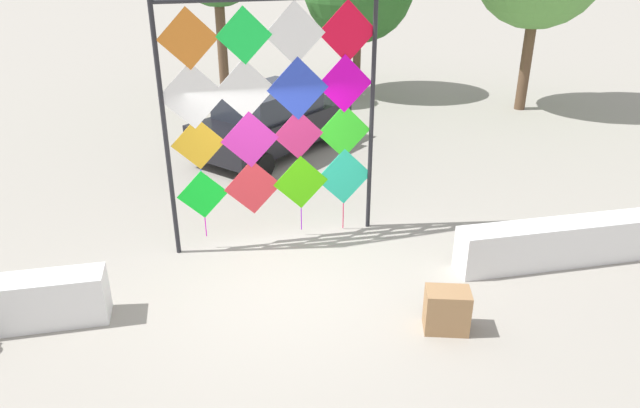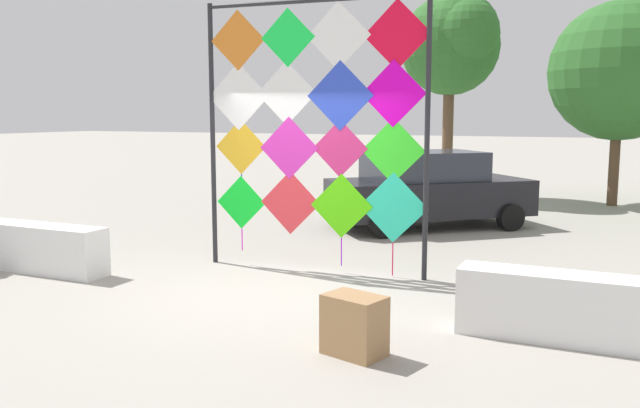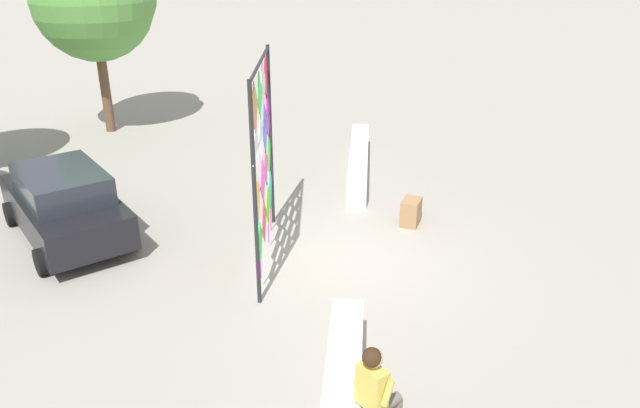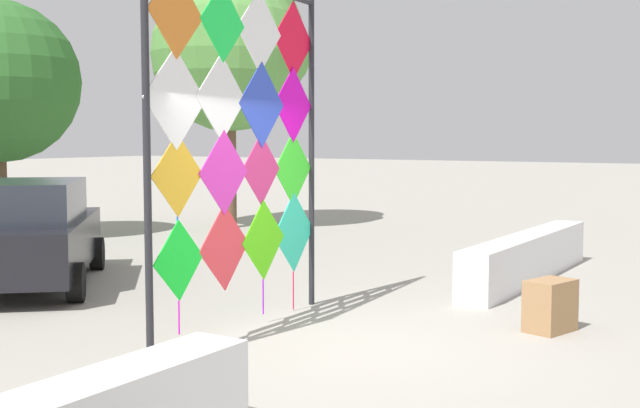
% 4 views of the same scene
% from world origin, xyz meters
% --- Properties ---
extents(ground, '(120.00, 120.00, 0.00)m').
position_xyz_m(ground, '(0.00, 0.00, 0.00)').
color(ground, '#9E998E').
extents(plaza_ledge_right, '(4.57, 0.46, 0.67)m').
position_xyz_m(plaza_ledge_right, '(4.70, -0.26, 0.33)').
color(plaza_ledge_right, white).
rests_on(plaza_ledge_right, ground).
extents(kite_display_rack, '(3.22, 0.32, 3.75)m').
position_xyz_m(kite_display_rack, '(0.03, 1.37, 2.15)').
color(kite_display_rack, '#232328').
rests_on(kite_display_rack, ground).
extents(parked_car, '(3.95, 3.75, 1.48)m').
position_xyz_m(parked_car, '(0.51, 5.54, 0.75)').
color(parked_car, black).
rests_on(parked_car, ground).
extents(cardboard_box_large, '(0.62, 0.50, 0.56)m').
position_xyz_m(cardboard_box_large, '(1.71, -1.45, 0.28)').
color(cardboard_box_large, '#9E754C').
rests_on(cardboard_box_large, ground).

